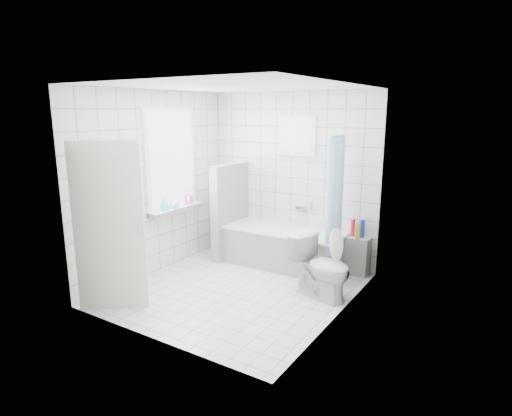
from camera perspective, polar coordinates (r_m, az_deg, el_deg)
The scene contains 19 objects.
ground at distance 5.79m, azimuth -2.50°, elevation -10.77°, with size 3.00×3.00×0.00m, color white.
ceiling at distance 5.31m, azimuth -2.78°, elevation 15.89°, with size 3.00×3.00×0.00m, color white.
wall_back at distance 6.67m, azimuth 4.73°, elevation 4.05°, with size 2.80×0.02×2.60m, color white.
wall_front at distance 4.28m, azimuth -14.13°, elevation -1.32°, with size 2.80×0.02×2.60m, color white.
wall_left at distance 6.29m, azimuth -13.21°, elevation 3.21°, with size 0.02×3.00×2.60m, color white.
wall_right at distance 4.76m, azimuth 11.38°, elevation 0.24°, with size 0.02×3.00×2.60m, color white.
window_left at distance 6.43m, azimuth -11.16°, elevation 6.22°, with size 0.01×0.90×1.40m, color white.
window_back at distance 6.51m, azimuth 5.44°, elevation 9.58°, with size 0.50×0.01×0.50m, color white.
window_sill at distance 6.52m, azimuth -10.59°, elevation -0.27°, with size 0.18×1.02×0.08m, color white.
door at distance 5.21m, azimuth -19.00°, elevation -2.52°, with size 0.04×0.80×2.00m, color silver.
bathtub at distance 6.53m, azimuth 3.85°, elevation -5.24°, with size 1.81×0.77×0.58m.
partition_wall at distance 6.86m, azimuth -3.45°, elevation -0.36°, with size 0.15×0.85×1.50m, color white.
tiled_ledge at distance 6.38m, azimuth 13.07°, elevation -6.16°, with size 0.40×0.24×0.55m, color white.
toilet at distance 5.49m, azimuth 8.78°, elevation -7.73°, with size 0.45×0.79×0.80m, color white.
curtain_rod at distance 5.84m, azimuth 11.42°, elevation 9.50°, with size 0.02×0.02×0.80m, color silver.
shower_curtain at distance 5.84m, azimuth 10.58°, elevation 0.61°, with size 0.14×0.48×1.78m, color #4D98E4, non-canonical shape.
tub_faucet at distance 6.63m, azimuth 6.06°, elevation 0.00°, with size 0.18×0.06×0.06m, color silver.
sill_bottles at distance 6.49m, azimuth -10.52°, elevation 0.86°, with size 0.18×0.63×0.20m.
ledge_bottles at distance 6.25m, azimuth 13.39°, elevation -2.77°, with size 0.21×0.19×0.26m.
Camera 1 is at (3.02, -4.35, 2.32)m, focal length 30.00 mm.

